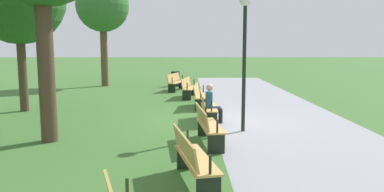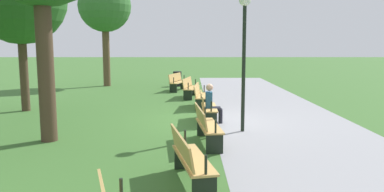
{
  "view_description": "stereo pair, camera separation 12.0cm",
  "coord_description": "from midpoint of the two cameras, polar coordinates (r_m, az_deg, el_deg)",
  "views": [
    {
      "loc": [
        11.32,
        -0.69,
        2.37
      ],
      "look_at": [
        0.0,
        -0.53,
        0.8
      ],
      "focal_mm": 34.72,
      "sensor_mm": 36.0,
      "label": 1
    },
    {
      "loc": [
        11.32,
        -0.57,
        2.37
      ],
      "look_at": [
        0.0,
        -0.53,
        0.8
      ],
      "focal_mm": 34.72,
      "sensor_mm": 36.0,
      "label": 2
    }
  ],
  "objects": [
    {
      "name": "bench_5",
      "position": [
        6.36,
        -0.5,
        -9.46
      ],
      "size": [
        1.82,
        0.82,
        0.89
      ],
      "rotation": [
        0.0,
        0.0,
        0.2
      ],
      "color": "tan",
      "rests_on": "ground"
    },
    {
      "name": "bench_0",
      "position": [
        19.23,
        -2.68,
        2.23
      ],
      "size": [
        1.82,
        0.98,
        0.89
      ],
      "rotation": [
        0.0,
        0.0,
        -0.3
      ],
      "color": "tan",
      "rests_on": "ground"
    },
    {
      "name": "bench_3",
      "position": [
        11.49,
        2.0,
        -1.61
      ],
      "size": [
        1.76,
        0.47,
        0.89
      ],
      "color": "tan",
      "rests_on": "ground"
    },
    {
      "name": "lamp_post",
      "position": [
        10.11,
        7.76,
        9.13
      ],
      "size": [
        0.32,
        0.32,
        3.7
      ],
      "color": "black",
      "rests_on": "ground"
    },
    {
      "name": "tree_4",
      "position": [
        22.03,
        -13.72,
        13.22
      ],
      "size": [
        2.96,
        2.96,
        6.04
      ],
      "color": "brown",
      "rests_on": "ground"
    },
    {
      "name": "bench_1",
      "position": [
        16.67,
        -0.7,
        1.36
      ],
      "size": [
        1.82,
        0.82,
        0.89
      ],
      "rotation": [
        0.0,
        0.0,
        -0.2
      ],
      "color": "tan",
      "rests_on": "ground"
    },
    {
      "name": "person_seated",
      "position": [
        11.28,
        2.78,
        -0.95
      ],
      "size": [
        0.32,
        0.52,
        1.2
      ],
      "color": "navy",
      "rests_on": "ground"
    },
    {
      "name": "bench_4",
      "position": [
        8.89,
        1.98,
        -4.42
      ],
      "size": [
        1.8,
        0.65,
        0.89
      ],
      "rotation": [
        0.0,
        0.0,
        0.1
      ],
      "color": "tan",
      "rests_on": "ground"
    },
    {
      "name": "path_paving",
      "position": [
        11.91,
        13.18,
        -3.77
      ],
      "size": [
        30.45,
        4.34,
        0.01
      ],
      "primitive_type": "cube",
      "color": "#939399",
      "rests_on": "ground"
    },
    {
      "name": "bench_2",
      "position": [
        14.09,
        0.94,
        0.16
      ],
      "size": [
        1.8,
        0.65,
        0.89
      ],
      "rotation": [
        0.0,
        0.0,
        -0.1
      ],
      "color": "tan",
      "rests_on": "ground"
    },
    {
      "name": "trash_bin",
      "position": [
        21.32,
        -2.72,
        2.65
      ],
      "size": [
        0.48,
        0.48,
        0.85
      ],
      "primitive_type": "cylinder",
      "color": "black",
      "rests_on": "ground"
    },
    {
      "name": "ground_plane",
      "position": [
        11.58,
        2.33,
        -3.92
      ],
      "size": [
        120.0,
        120.0,
        0.0
      ],
      "primitive_type": "plane",
      "color": "#3D6B2D"
    }
  ]
}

